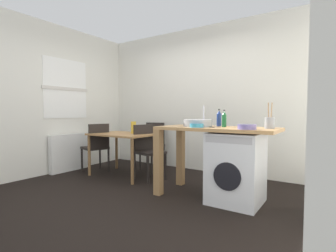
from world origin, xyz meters
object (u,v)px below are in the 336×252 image
(bottle_squat_brown, at_px, (224,119))
(colander, at_px, (247,127))
(mixing_bowl, at_px, (197,125))
(chair_spare_by_wall, at_px, (153,143))
(bottle_tall_green, at_px, (219,118))
(chair_opposite, at_px, (147,148))
(washing_machine, at_px, (236,168))
(dining_table, at_px, (123,139))
(chair_person_seat, at_px, (97,145))
(vase, at_px, (133,127))
(utensil_crock, at_px, (270,123))

(bottle_squat_brown, bearing_deg, colander, -37.35)
(mixing_bowl, bearing_deg, bottle_squat_brown, 45.90)
(chair_spare_by_wall, relative_size, bottle_tall_green, 3.87)
(bottle_tall_green, xyz_separation_m, bottle_squat_brown, (0.14, -0.16, -0.01))
(chair_opposite, xyz_separation_m, washing_machine, (1.60, -0.28, -0.08))
(bottle_tall_green, height_order, bottle_squat_brown, bottle_tall_green)
(bottle_tall_green, bearing_deg, dining_table, -179.66)
(chair_opposite, relative_size, bottle_tall_green, 3.87)
(bottle_squat_brown, xyz_separation_m, mixing_bowl, (-0.26, -0.26, -0.07))
(bottle_squat_brown, relative_size, mixing_bowl, 1.27)
(chair_person_seat, relative_size, bottle_tall_green, 3.87)
(chair_opposite, xyz_separation_m, bottle_tall_green, (1.28, -0.06, 0.52))
(chair_person_seat, height_order, vase, vase)
(bottle_tall_green, distance_m, utensil_crock, 0.71)
(vase, bearing_deg, colander, -14.12)
(bottle_tall_green, relative_size, vase, 1.12)
(chair_person_seat, xyz_separation_m, bottle_squat_brown, (2.45, -0.03, 0.51))
(chair_person_seat, height_order, chair_opposite, same)
(bottle_squat_brown, distance_m, mixing_bowl, 0.37)
(dining_table, height_order, bottle_tall_green, bottle_tall_green)
(chair_spare_by_wall, distance_m, vase, 0.75)
(chair_spare_by_wall, height_order, mixing_bowl, mixing_bowl)
(utensil_crock, bearing_deg, dining_table, 176.20)
(chair_opposite, xyz_separation_m, vase, (-0.33, 0.03, 0.34))
(dining_table, distance_m, colander, 2.33)
(chair_opposite, bearing_deg, dining_table, -67.83)
(chair_opposite, height_order, chair_spare_by_wall, same)
(dining_table, relative_size, utensil_crock, 3.67)
(chair_person_seat, relative_size, bottle_squat_brown, 4.11)
(bottle_squat_brown, xyz_separation_m, vase, (-1.75, 0.25, -0.17))
(chair_person_seat, bearing_deg, utensil_crock, -74.71)
(mixing_bowl, height_order, colander, colander)
(vase, bearing_deg, dining_table, -146.31)
(washing_machine, bearing_deg, vase, 170.73)
(dining_table, relative_size, chair_spare_by_wall, 1.22)
(washing_machine, height_order, vase, vase)
(utensil_crock, relative_size, vase, 1.44)
(dining_table, height_order, chair_person_seat, chair_person_seat)
(chair_person_seat, distance_m, bottle_squat_brown, 2.50)
(mixing_bowl, bearing_deg, washing_machine, 24.23)
(bottle_tall_green, bearing_deg, chair_opposite, 177.43)
(chair_person_seat, xyz_separation_m, colander, (2.82, -0.31, 0.44))
(chair_person_seat, distance_m, chair_spare_by_wall, 1.09)
(utensil_crock, xyz_separation_m, vase, (-2.30, 0.26, -0.15))
(chair_person_seat, relative_size, vase, 4.32)
(colander, bearing_deg, vase, 165.88)
(bottle_squat_brown, relative_size, colander, 1.09)
(bottle_squat_brown, height_order, utensil_crock, utensil_crock)
(chair_opposite, height_order, colander, colander)
(bottle_squat_brown, bearing_deg, utensil_crock, -1.40)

